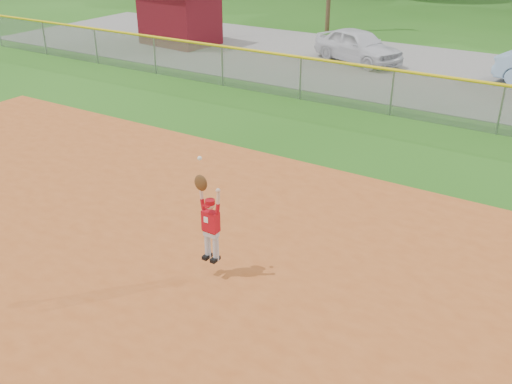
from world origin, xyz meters
TOP-DOWN VIEW (x-y plane):
  - ground at (0.00, 0.00)m, footprint 120.00×120.00m
  - clay_infield at (0.00, -3.00)m, footprint 24.00×16.00m
  - parking_strip at (0.00, 16.00)m, footprint 44.00×10.00m
  - car_white_a at (-3.73, 16.11)m, footprint 4.56×3.13m
  - utility_shed at (-12.78, 15.11)m, footprint 4.07×3.32m
  - outfield_fence at (0.00, 10.00)m, footprint 40.06×0.10m
  - ballplayer at (0.42, -0.52)m, footprint 0.53×0.23m

SIDE VIEW (x-z plane):
  - ground at x=0.00m, z-range 0.00..0.00m
  - parking_strip at x=0.00m, z-range 0.00..0.03m
  - clay_infield at x=0.00m, z-range 0.00..0.04m
  - car_white_a at x=-3.73m, z-range 0.03..1.47m
  - outfield_fence at x=0.00m, z-range 0.11..1.66m
  - ballplayer at x=0.42m, z-range 0.20..2.17m
  - utility_shed at x=-12.78m, z-range 0.03..2.88m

